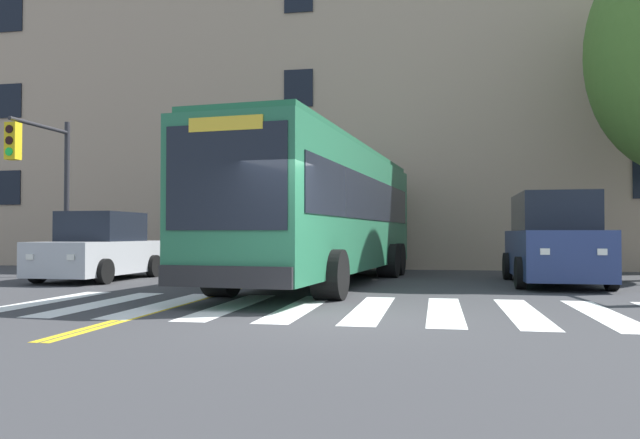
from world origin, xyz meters
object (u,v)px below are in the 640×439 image
car_silver_near_lane (100,249)px  car_navy_far_lane (553,241)px  car_white_behind_bus (353,245)px  traffic_light_far_corner (44,169)px  city_bus (326,210)px

car_silver_near_lane → car_navy_far_lane: bearing=3.1°
car_white_behind_bus → traffic_light_far_corner: (-7.66, -9.83, 2.35)m
city_bus → car_silver_near_lane: city_bus is taller
city_bus → car_silver_near_lane: bearing=178.4°
city_bus → car_white_behind_bus: bearing=93.5°
city_bus → car_white_behind_bus: city_bus is taller
city_bus → car_navy_far_lane: city_bus is taller
car_white_behind_bus → traffic_light_far_corner: size_ratio=0.90×
car_silver_near_lane → traffic_light_far_corner: (-1.78, -0.02, 2.31)m
car_silver_near_lane → traffic_light_far_corner: traffic_light_far_corner is taller
traffic_light_far_corner → car_navy_far_lane: bearing=2.8°
car_white_behind_bus → city_bus: bearing=-86.5°
traffic_light_far_corner → car_silver_near_lane: bearing=0.7°
city_bus → car_silver_near_lane: (-6.49, 0.18, -1.05)m
car_navy_far_lane → traffic_light_far_corner: bearing=-177.2°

